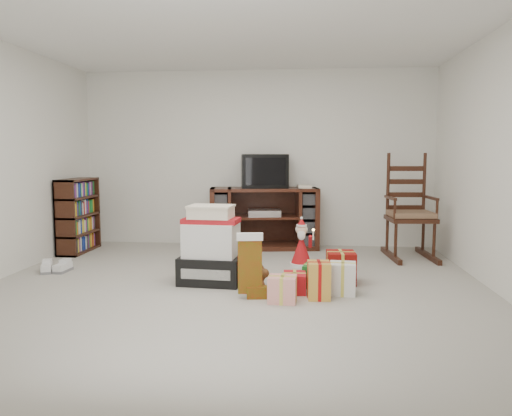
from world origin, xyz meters
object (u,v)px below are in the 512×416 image
at_px(tv_stand, 264,218).
at_px(crt_television, 264,171).
at_px(bookshelf, 78,217).
at_px(sneaker_pair, 55,268).
at_px(red_suitcase, 201,259).
at_px(gift_cluster, 317,279).
at_px(mrs_claus_figurine, 202,245).
at_px(rocking_chair, 409,220).
at_px(teddy_bear, 253,270).
at_px(gift_pile, 211,250).
at_px(santa_figurine, 301,248).

height_order(tv_stand, crt_television, crt_television).
distance_m(tv_stand, bookshelf, 2.52).
bearing_deg(sneaker_pair, crt_television, 24.91).
bearing_deg(red_suitcase, gift_cluster, -6.41).
relative_size(red_suitcase, mrs_claus_figurine, 0.78).
distance_m(rocking_chair, mrs_claus_figurine, 2.65).
xyz_separation_m(teddy_bear, crt_television, (-0.05, 2.09, 0.92)).
bearing_deg(teddy_bear, mrs_claus_figurine, 128.54).
relative_size(gift_pile, santa_figurine, 1.37).
bearing_deg(bookshelf, rocking_chair, 0.78).
distance_m(bookshelf, santa_figurine, 3.06).
distance_m(red_suitcase, teddy_bear, 0.61).
height_order(rocking_chair, sneaker_pair, rocking_chair).
bearing_deg(red_suitcase, santa_figurine, 47.07).
bearing_deg(gift_pile, sneaker_pair, 175.54).
bearing_deg(crt_television, rocking_chair, -22.07).
height_order(sneaker_pair, gift_cluster, gift_cluster).
xyz_separation_m(santa_figurine, sneaker_pair, (-2.74, -0.58, -0.17)).
distance_m(rocking_chair, gift_pile, 2.74).
relative_size(teddy_bear, santa_figurine, 0.65).
relative_size(tv_stand, teddy_bear, 4.17).
height_order(santa_figurine, sneaker_pair, santa_figurine).
xyz_separation_m(red_suitcase, mrs_claus_figurine, (-0.12, 0.66, 0.03)).
bearing_deg(gift_cluster, gift_pile, 166.55).
bearing_deg(rocking_chair, tv_stand, 163.05).
height_order(teddy_bear, gift_cluster, teddy_bear).
distance_m(gift_pile, mrs_claus_figurine, 0.82).
height_order(teddy_bear, crt_television, crt_television).
height_order(bookshelf, mrs_claus_figurine, bookshelf).
distance_m(rocking_chair, crt_television, 2.04).
bearing_deg(sneaker_pair, tv_stand, 24.34).
height_order(tv_stand, teddy_bear, tv_stand).
bearing_deg(santa_figurine, tv_stand, 116.07).
bearing_deg(mrs_claus_figurine, bookshelf, 159.07).
xyz_separation_m(bookshelf, santa_figurine, (2.99, -0.59, -0.26)).
relative_size(bookshelf, crt_television, 1.43).
height_order(red_suitcase, santa_figurine, santa_figurine).
height_order(bookshelf, gift_cluster, bookshelf).
height_order(gift_pile, mrs_claus_figurine, gift_pile).
relative_size(teddy_bear, gift_cluster, 0.35).
bearing_deg(santa_figurine, crt_television, 115.32).
bearing_deg(gift_cluster, crt_television, 106.84).
bearing_deg(red_suitcase, gift_pile, -29.89).
distance_m(rocking_chair, sneaker_pair, 4.30).
distance_m(bookshelf, crt_television, 2.59).
relative_size(teddy_bear, sneaker_pair, 1.09).
bearing_deg(crt_television, bookshelf, -176.64).
relative_size(red_suitcase, sneaker_pair, 1.52).
xyz_separation_m(tv_stand, santa_figurine, (0.52, -1.07, -0.21)).
xyz_separation_m(tv_stand, teddy_bear, (0.05, -2.05, -0.26)).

